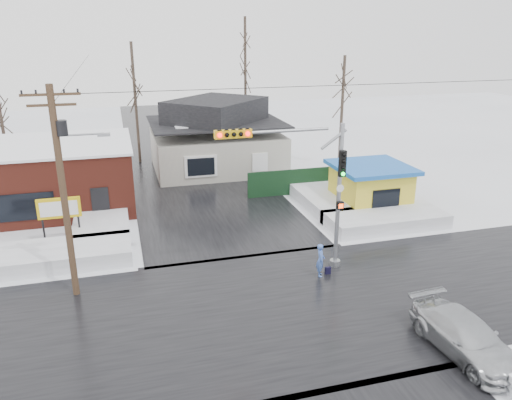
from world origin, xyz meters
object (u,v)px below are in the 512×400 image
object	(u,v)px
kiosk	(370,187)
car	(465,336)
marquee_sign	(59,209)
traffic_signal	(308,179)
utility_pole	(64,182)
pedestrian	(321,260)

from	to	relation	value
kiosk	car	distance (m)	15.16
marquee_sign	kiosk	world-z (taller)	kiosk
traffic_signal	marquee_sign	world-z (taller)	traffic_signal
utility_pole	pedestrian	distance (m)	11.72
marquee_sign	pedestrian	world-z (taller)	marquee_sign
car	kiosk	bearing A→B (deg)	71.03
traffic_signal	utility_pole	world-z (taller)	utility_pole
utility_pole	marquee_sign	xyz separation A→B (m)	(-1.07, 5.99, -3.19)
traffic_signal	kiosk	world-z (taller)	traffic_signal
utility_pole	kiosk	world-z (taller)	utility_pole
marquee_sign	kiosk	size ratio (longest dim) A/B	0.55
marquee_sign	kiosk	bearing A→B (deg)	1.55
utility_pole	traffic_signal	bearing A→B (deg)	-2.95
traffic_signal	kiosk	size ratio (longest dim) A/B	1.52
traffic_signal	utility_pole	xyz separation A→B (m)	(-10.36, 0.53, 0.57)
utility_pole	car	xyz separation A→B (m)	(13.48, -8.12, -4.44)
kiosk	car	world-z (taller)	kiosk
pedestrian	car	distance (m)	7.33
marquee_sign	traffic_signal	bearing A→B (deg)	-29.72
pedestrian	car	world-z (taller)	pedestrian
traffic_signal	car	bearing A→B (deg)	-67.68
traffic_signal	marquee_sign	distance (m)	13.42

